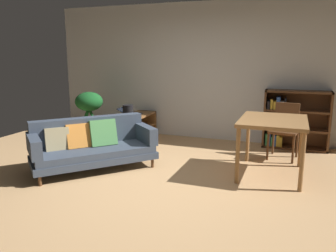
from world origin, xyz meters
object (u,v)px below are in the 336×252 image
object	(u,v)px
fabric_couch	(92,144)
bookshelf	(291,120)
potted_floor_plant	(89,108)
desk_speaker	(128,112)
dining_chair_near	(285,127)
media_console	(135,128)
dining_table	(273,125)
open_laptop	(131,113)

from	to	relation	value
fabric_couch	bookshelf	size ratio (longest dim) A/B	1.61
bookshelf	potted_floor_plant	bearing A→B (deg)	-170.59
fabric_couch	desk_speaker	size ratio (longest dim) A/B	7.03
fabric_couch	dining_chair_near	world-z (taller)	dining_chair_near
fabric_couch	media_console	bearing A→B (deg)	94.02
media_console	desk_speaker	bearing A→B (deg)	-81.10
media_console	dining_table	size ratio (longest dim) A/B	1.12
dining_table	dining_chair_near	xyz separation A→B (m)	(0.14, 0.92, -0.20)
fabric_couch	open_laptop	xyz separation A→B (m)	(-0.23, 1.76, 0.18)
media_console	bookshelf	distance (m)	2.96
desk_speaker	bookshelf	world-z (taller)	bookshelf
desk_speaker	potted_floor_plant	bearing A→B (deg)	163.48
desk_speaker	bookshelf	bearing A→B (deg)	18.61
dining_table	media_console	bearing A→B (deg)	158.78
media_console	dining_chair_near	bearing A→B (deg)	-2.28
fabric_couch	desk_speaker	bearing A→B (deg)	92.61
media_console	desk_speaker	distance (m)	0.54
fabric_couch	open_laptop	bearing A→B (deg)	97.39
potted_floor_plant	dining_table	size ratio (longest dim) A/B	0.85
bookshelf	dining_table	bearing A→B (deg)	-98.01
fabric_couch	dining_chair_near	size ratio (longest dim) A/B	2.01
media_console	dining_table	xyz separation A→B (m)	(2.67, -1.04, 0.46)
desk_speaker	dining_table	bearing A→B (deg)	-14.22
dining_table	dining_chair_near	world-z (taller)	dining_chair_near
dining_chair_near	bookshelf	xyz separation A→B (m)	(0.09, 0.69, 0.00)
potted_floor_plant	fabric_couch	bearing A→B (deg)	-55.70
bookshelf	media_console	bearing A→B (deg)	-168.67
media_console	dining_chair_near	xyz separation A→B (m)	(2.81, -0.11, 0.25)
fabric_couch	dining_chair_near	bearing A→B (deg)	30.39
desk_speaker	dining_chair_near	size ratio (longest dim) A/B	0.29
open_laptop	bookshelf	distance (m)	3.05
dining_chair_near	fabric_couch	bearing A→B (deg)	-149.61
open_laptop	desk_speaker	size ratio (longest dim) A/B	1.82
fabric_couch	desk_speaker	xyz separation A→B (m)	(-0.06, 1.31, 0.28)
dining_table	desk_speaker	bearing A→B (deg)	165.78
media_console	desk_speaker	world-z (taller)	desk_speaker
desk_speaker	media_console	bearing A→B (deg)	98.90
dining_chair_near	dining_table	bearing A→B (deg)	-98.72
media_console	desk_speaker	xyz separation A→B (m)	(0.06, -0.37, 0.39)
potted_floor_plant	media_console	bearing A→B (deg)	3.66
media_console	bookshelf	xyz separation A→B (m)	(2.89, 0.58, 0.26)
dining_table	potted_floor_plant	bearing A→B (deg)	165.12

